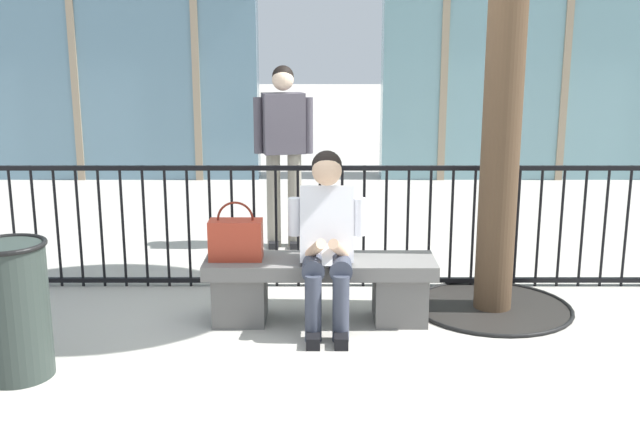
% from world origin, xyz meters
% --- Properties ---
extents(ground_plane, '(60.00, 60.00, 0.00)m').
position_xyz_m(ground_plane, '(0.00, 0.00, 0.00)').
color(ground_plane, '#B2ADA3').
extents(stone_bench, '(1.60, 0.44, 0.45)m').
position_xyz_m(stone_bench, '(0.00, 0.00, 0.27)').
color(stone_bench, slate).
rests_on(stone_bench, ground).
extents(seated_person_with_phone, '(0.52, 0.66, 1.21)m').
position_xyz_m(seated_person_with_phone, '(0.05, -0.13, 0.65)').
color(seated_person_with_phone, '#383D4C').
rests_on(seated_person_with_phone, ground).
extents(handbag_on_bench, '(0.37, 0.18, 0.41)m').
position_xyz_m(handbag_on_bench, '(-0.58, -0.01, 0.60)').
color(handbag_on_bench, '#B23823').
rests_on(handbag_on_bench, stone_bench).
extents(bystander_at_railing, '(0.55, 0.30, 1.71)m').
position_xyz_m(bystander_at_railing, '(-0.34, 1.96, 1.00)').
color(bystander_at_railing, gray).
rests_on(bystander_at_railing, ground).
extents(plaza_railing, '(7.30, 0.04, 0.98)m').
position_xyz_m(plaza_railing, '(-0.00, 0.75, 0.50)').
color(plaza_railing, black).
rests_on(plaza_railing, ground).
extents(trash_can, '(0.43, 0.43, 0.82)m').
position_xyz_m(trash_can, '(-1.77, -0.90, 0.42)').
color(trash_can, '#2D3833').
rests_on(trash_can, ground).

